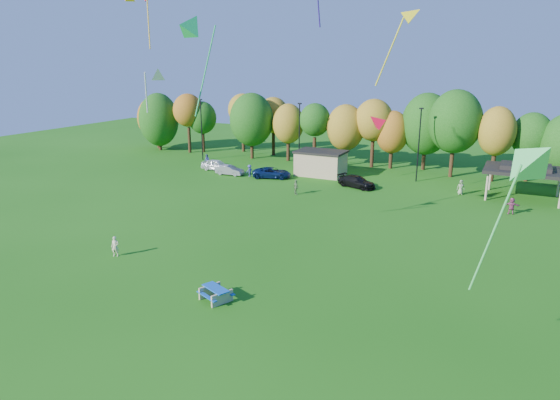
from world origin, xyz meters
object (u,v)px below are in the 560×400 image
at_px(car_b, 230,170).
at_px(picnic_table, 216,293).
at_px(kite_flyer, 115,246).
at_px(car_a, 217,165).
at_px(car_d, 357,182).
at_px(car_c, 272,173).

bearing_deg(car_b, picnic_table, -152.99).
distance_m(kite_flyer, car_a, 31.44).
height_order(picnic_table, car_a, car_a).
bearing_deg(car_b, kite_flyer, -169.20).
height_order(kite_flyer, car_b, kite_flyer).
relative_size(picnic_table, car_b, 0.64).
distance_m(car_a, car_b, 3.56).
bearing_deg(picnic_table, car_b, 143.46).
xyz_separation_m(picnic_table, car_d, (-0.94, 31.75, 0.20)).
relative_size(kite_flyer, car_b, 0.42).
xyz_separation_m(picnic_table, kite_flyer, (-10.98, 2.78, 0.30)).
relative_size(kite_flyer, car_c, 0.32).
bearing_deg(car_d, car_c, 108.76).
distance_m(car_b, car_c, 5.83).
xyz_separation_m(car_b, car_c, (5.76, 0.89, 0.06)).
bearing_deg(kite_flyer, car_c, 68.01).
xyz_separation_m(picnic_table, car_a, (-21.14, 32.52, 0.25)).
height_order(picnic_table, kite_flyer, kite_flyer).
height_order(kite_flyer, car_d, kite_flyer).
bearing_deg(car_c, picnic_table, -176.37).
distance_m(car_b, car_d, 17.08).
bearing_deg(car_b, car_c, -84.51).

